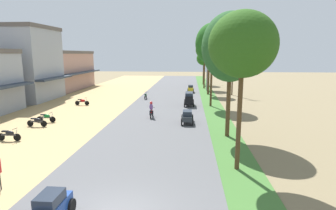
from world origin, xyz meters
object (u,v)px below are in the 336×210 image
parked_motorbike_second (37,121)px  motorbike_foreground_rider (151,110)px  median_tree_second (231,47)px  median_tree_fourth (209,54)px  parked_motorbike_nearest (9,134)px  streetlamp_mid (203,62)px  motorbike_ahead_second (146,95)px  car_hatchback_yellow (191,88)px  median_tree_nearest (243,45)px  car_van_black (189,98)px  streetlamp_near (207,66)px  utility_pole_near (233,67)px  parked_motorbike_third (46,117)px  median_tree_sixth (204,59)px  median_tree_third (212,44)px  parked_motorbike_fourth (82,101)px  car_hatchback_blue (51,207)px  car_sedan_charcoal (187,116)px  median_tree_fifth (205,50)px

parked_motorbike_second → motorbike_foreground_rider: 10.40m
median_tree_second → median_tree_fourth: bearing=90.1°
parked_motorbike_nearest → parked_motorbike_second: same height
median_tree_fourth → streetlamp_mid: streetlamp_mid is taller
motorbike_ahead_second → car_hatchback_yellow: bearing=48.1°
median_tree_nearest → car_van_black: bearing=98.4°
streetlamp_near → utility_pole_near: size_ratio=0.88×
parked_motorbike_second → car_hatchback_yellow: 26.37m
parked_motorbike_third → median_tree_sixth: size_ratio=0.26×
median_tree_third → median_tree_sixth: 24.26m
streetlamp_near → motorbike_foreground_rider: size_ratio=4.08×
parked_motorbike_third → median_tree_third: (15.91, 9.41, 7.00)m
parked_motorbike_second → parked_motorbike_fourth: 10.24m
utility_pole_near → motorbike_foreground_rider: (-10.41, -16.73, -3.50)m
car_hatchback_blue → car_van_black: 24.71m
streetlamp_near → parked_motorbike_third: bearing=-124.2°
car_sedan_charcoal → motorbike_foreground_rider: bearing=151.5°
median_tree_sixth → streetlamp_near: size_ratio=0.93×
median_tree_nearest → median_tree_second: median_tree_second is taller
utility_pole_near → median_tree_second: bearing=-99.3°
streetlamp_mid → median_tree_sixth: bearing=-91.3°
parked_motorbike_third → median_tree_fourth: 25.99m
streetlamp_mid → parked_motorbike_nearest: bearing=-110.7°
streetlamp_mid → car_van_black: streetlamp_mid is taller
median_tree_fifth → streetlamp_mid: bearing=88.4°
median_tree_nearest → car_van_black: (-2.73, 18.52, -5.78)m
car_sedan_charcoal → motorbike_foreground_rider: (-3.59, 1.95, 0.11)m
car_van_black → motorbike_foreground_rider: car_van_black is taller
utility_pole_near → median_tree_fourth: bearing=177.9°
streetlamp_near → motorbike_ahead_second: bearing=-132.6°
parked_motorbike_third → median_tree_fourth: (16.24, 19.43, 5.84)m
streetlamp_mid → car_hatchback_blue: size_ratio=3.95×
parked_motorbike_third → median_tree_third: 19.77m
parked_motorbike_nearest → parked_motorbike_second: (-0.15, 3.99, 0.00)m
parked_motorbike_second → median_tree_nearest: median_tree_nearest is taller
car_hatchback_yellow → motorbike_foreground_rider: 18.94m
car_sedan_charcoal → car_van_black: (0.12, 8.63, 0.28)m
motorbike_foreground_rider → parked_motorbike_third: bearing=-165.0°
parked_motorbike_second → parked_motorbike_third: bearing=90.2°
parked_motorbike_nearest → car_sedan_charcoal: (12.98, 6.18, 0.19)m
parked_motorbike_second → car_hatchback_blue: bearing=-58.4°
parked_motorbike_nearest → motorbike_ahead_second: (6.96, 19.55, 0.02)m
median_tree_second → streetlamp_mid: size_ratio=1.18×
median_tree_fourth → streetlamp_mid: size_ratio=1.00×
median_tree_third → streetlamp_near: (0.36, 14.54, -3.23)m
parked_motorbike_fourth → car_sedan_charcoal: car_sedan_charcoal is taller
median_tree_sixth → streetlamp_near: 9.68m
streetlamp_near → car_hatchback_yellow: (-2.79, -2.86, -3.57)m
parked_motorbike_fourth → car_sedan_charcoal: 15.41m
streetlamp_mid → car_hatchback_blue: 52.79m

